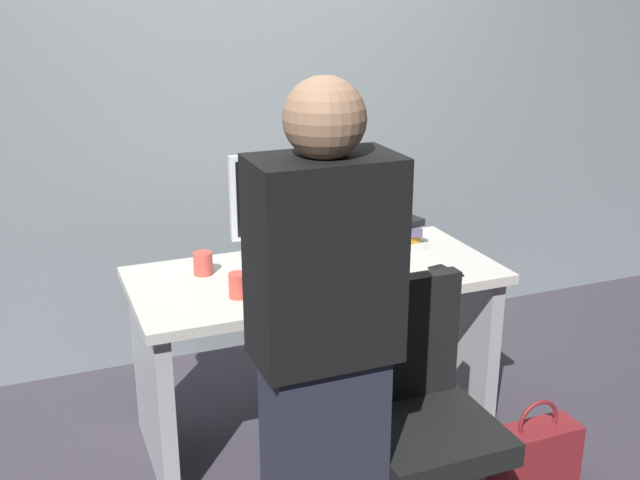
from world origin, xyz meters
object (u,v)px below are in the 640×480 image
(office_chair, at_px, (419,433))
(keyboard, at_px, (306,284))
(cell_phone, at_px, (446,272))
(handbag, at_px, (535,456))
(person_at_desk, at_px, (324,359))
(cup_by_monitor, at_px, (203,263))
(mouse, at_px, (370,271))
(cup_near_keyboard, at_px, (238,285))
(book_stack, at_px, (398,234))
(desk, at_px, (316,321))
(monitor, at_px, (293,198))

(office_chair, height_order, keyboard, office_chair)
(cell_phone, xyz_separation_m, handbag, (0.14, -0.48, -0.60))
(person_at_desk, height_order, cup_by_monitor, person_at_desk)
(cup_by_monitor, bearing_deg, cell_phone, -20.84)
(cup_by_monitor, bearing_deg, mouse, -22.91)
(person_at_desk, distance_m, cup_near_keyboard, 0.76)
(person_at_desk, distance_m, cell_phone, 1.07)
(person_at_desk, bearing_deg, keyboard, 73.08)
(cup_by_monitor, distance_m, handbag, 1.50)
(person_at_desk, relative_size, book_stack, 7.37)
(keyboard, height_order, cup_near_keyboard, cup_near_keyboard)
(desk, height_order, cup_by_monitor, cup_by_monitor)
(cup_near_keyboard, bearing_deg, desk, 21.44)
(keyboard, bearing_deg, person_at_desk, -106.51)
(person_at_desk, height_order, book_stack, person_at_desk)
(desk, height_order, person_at_desk, person_at_desk)
(monitor, relative_size, keyboard, 1.26)
(person_at_desk, relative_size, cell_phone, 11.38)
(keyboard, relative_size, mouse, 4.30)
(book_stack, bearing_deg, desk, -164.77)
(cup_near_keyboard, xyz_separation_m, cell_phone, (0.85, -0.07, -0.04))
(monitor, xyz_separation_m, keyboard, (-0.08, -0.35, -0.25))
(keyboard, distance_m, book_stack, 0.60)
(desk, distance_m, person_at_desk, 1.02)
(monitor, relative_size, mouse, 5.41)
(desk, relative_size, book_stack, 6.73)
(office_chair, bearing_deg, desk, 94.59)
(cell_phone, height_order, handbag, cell_phone)
(mouse, xyz_separation_m, cup_near_keyboard, (-0.56, -0.02, 0.03))
(desk, distance_m, book_stack, 0.54)
(person_at_desk, bearing_deg, monitor, 74.37)
(desk, distance_m, mouse, 0.33)
(mouse, height_order, handbag, mouse)
(handbag, bearing_deg, cup_near_keyboard, 151.15)
(desk, height_order, handbag, desk)
(office_chair, height_order, cell_phone, office_chair)
(cup_near_keyboard, distance_m, book_stack, 0.85)
(desk, height_order, book_stack, book_stack)
(keyboard, distance_m, mouse, 0.29)
(person_at_desk, bearing_deg, desk, 70.00)
(monitor, xyz_separation_m, cup_by_monitor, (-0.41, -0.07, -0.21))
(keyboard, relative_size, cup_near_keyboard, 4.49)
(keyboard, distance_m, cup_by_monitor, 0.44)
(cell_phone, bearing_deg, office_chair, -136.23)
(person_at_desk, xyz_separation_m, cup_by_monitor, (-0.10, 1.04, -0.06))
(person_at_desk, relative_size, monitor, 3.03)
(monitor, distance_m, handbag, 1.40)
(person_at_desk, relative_size, cup_near_keyboard, 17.12)
(book_stack, relative_size, cell_phone, 1.54)
(desk, relative_size, cup_by_monitor, 16.17)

